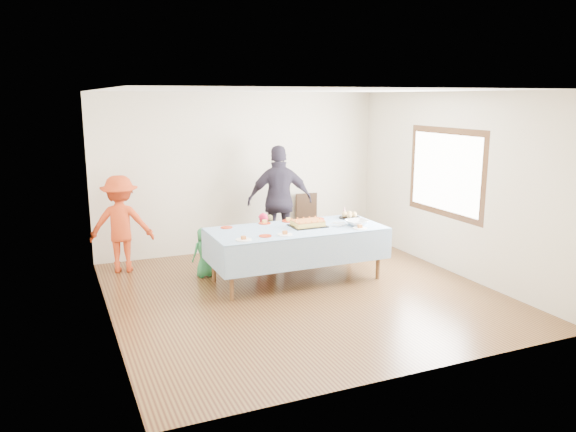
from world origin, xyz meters
The scene contains 22 objects.
ground centered at (0.00, 0.00, 0.00)m, with size 5.00×5.00×0.00m, color #412012.
room_walls centered at (0.05, 0.00, 1.77)m, with size 5.04×5.04×2.72m.
party_table centered at (0.16, 0.54, 0.72)m, with size 2.50×1.10×0.78m.
birthday_cake centered at (0.35, 0.57, 0.82)m, with size 0.50×0.39×0.09m.
rolls_tray centered at (1.19, 0.82, 0.82)m, with size 0.32×0.32×0.10m.
punch_bowl centered at (1.04, 0.35, 0.82)m, with size 0.32×0.32×0.08m, color silver.
party_hat centered at (1.19, 1.00, 0.85)m, with size 0.09×0.09×0.15m, color silver.
fork_pile centered at (0.77, 0.40, 0.81)m, with size 0.24×0.18×0.07m, color white, non-canonical shape.
plate_red_far_a centered at (-0.76, 0.94, 0.79)m, with size 0.17×0.17×0.01m, color red.
plate_red_far_b centered at (-0.16, 0.98, 0.79)m, with size 0.18×0.18×0.01m, color red.
plate_red_far_c centered at (0.22, 0.98, 0.79)m, with size 0.20×0.20×0.01m, color red.
plate_red_far_d centered at (0.71, 0.95, 0.79)m, with size 0.19×0.19×0.01m, color red.
plate_red_near centered at (-0.43, 0.26, 0.79)m, with size 0.17×0.17×0.01m, color red.
plate_white_left centered at (-0.76, 0.18, 0.79)m, with size 0.21×0.21×0.01m, color white.
plate_white_mid centered at (-0.16, 0.22, 0.79)m, with size 0.21×0.21×0.01m, color white.
plate_white_right centered at (0.98, 0.14, 0.79)m, with size 0.20×0.20×0.01m, color white.
dining_chair centered at (1.18, 2.28, 0.51)m, with size 0.42×0.42×0.92m.
toddler_left centered at (-0.05, 1.34, 0.43)m, with size 0.32×0.21×0.87m, color #DF1B42.
toddler_mid centered at (-1.02, 1.23, 0.37)m, with size 0.36×0.24×0.74m, color #2A8047.
toddler_right centered at (0.03, 1.38, 0.41)m, with size 0.40×0.31×0.82m, color tan.
adult_left centered at (-2.10, 1.99, 0.74)m, with size 0.95×0.55×1.48m, color red.
adult_right centered at (0.47, 1.90, 0.92)m, with size 1.08×0.45×1.85m, color #2E2938.
Camera 1 is at (-3.05, -6.60, 2.63)m, focal length 35.00 mm.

